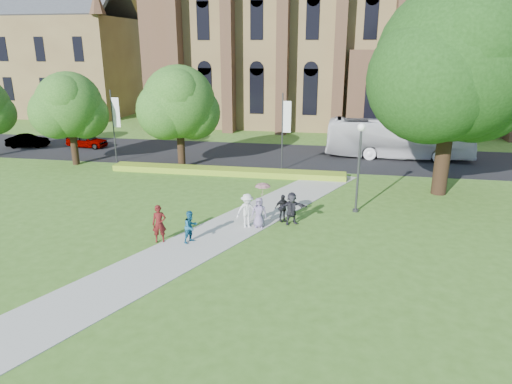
% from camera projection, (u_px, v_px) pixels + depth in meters
% --- Properties ---
extents(ground, '(160.00, 160.00, 0.00)m').
position_uv_depth(ground, '(202.00, 247.00, 22.17)').
color(ground, '#3D661E').
rests_on(ground, ground).
extents(road, '(160.00, 10.00, 0.02)m').
position_uv_depth(road, '(266.00, 155.00, 40.92)').
color(road, black).
rests_on(road, ground).
extents(footpath, '(15.58, 28.54, 0.04)m').
position_uv_depth(footpath, '(208.00, 239.00, 23.10)').
color(footpath, '#B2B2A8').
rests_on(footpath, ground).
extents(flower_hedge, '(18.00, 1.40, 0.45)m').
position_uv_depth(flower_hedge, '(226.00, 171.00, 34.81)').
color(flower_hedge, gold).
rests_on(flower_hedge, ground).
extents(cathedral, '(52.60, 18.25, 28.00)m').
position_uv_depth(cathedral, '(377.00, 14.00, 53.77)').
color(cathedral, olive).
rests_on(cathedral, ground).
extents(building_west, '(22.00, 14.00, 18.30)m').
position_uv_depth(building_west, '(54.00, 47.00, 64.46)').
color(building_west, olive).
rests_on(building_west, ground).
extents(streetlamp, '(0.44, 0.44, 5.24)m').
position_uv_depth(streetlamp, '(359.00, 157.00, 26.00)').
color(streetlamp, '#38383D').
rests_on(streetlamp, ground).
extents(large_tree, '(9.60, 9.60, 13.20)m').
position_uv_depth(large_tree, '(455.00, 63.00, 27.74)').
color(large_tree, '#332114').
rests_on(large_tree, ground).
extents(street_tree_0, '(5.20, 5.20, 7.50)m').
position_uv_depth(street_tree_0, '(69.00, 105.00, 36.34)').
color(street_tree_0, '#332114').
rests_on(street_tree_0, ground).
extents(street_tree_1, '(5.60, 5.60, 8.05)m').
position_uv_depth(street_tree_1, '(179.00, 102.00, 35.18)').
color(street_tree_1, '#332114').
rests_on(street_tree_1, ground).
extents(banner_pole_0, '(0.70, 0.10, 6.00)m').
position_uv_depth(banner_pole_0, '(284.00, 127.00, 35.03)').
color(banner_pole_0, '#38383D').
rests_on(banner_pole_0, ground).
extents(banner_pole_1, '(0.70, 0.10, 6.00)m').
position_uv_depth(banner_pole_1, '(114.00, 122.00, 37.39)').
color(banner_pole_1, '#38383D').
rests_on(banner_pole_1, ground).
extents(tour_coach, '(12.36, 2.99, 3.44)m').
position_uv_depth(tour_coach, '(398.00, 138.00, 39.42)').
color(tour_coach, silver).
rests_on(tour_coach, road).
extents(car_0, '(4.01, 1.84, 1.33)m').
position_uv_depth(car_0, '(87.00, 140.00, 43.87)').
color(car_0, gray).
rests_on(car_0, road).
extents(car_1, '(3.98, 2.33, 1.24)m').
position_uv_depth(car_1, '(28.00, 141.00, 43.98)').
color(car_1, gray).
rests_on(car_1, road).
extents(pedestrian_0, '(0.81, 0.66, 1.90)m').
position_uv_depth(pedestrian_0, '(159.00, 224.00, 22.48)').
color(pedestrian_0, '#4E1211').
rests_on(pedestrian_0, footpath).
extents(pedestrian_1, '(0.93, 1.00, 1.63)m').
position_uv_depth(pedestrian_1, '(191.00, 227.00, 22.45)').
color(pedestrian_1, '#18557A').
rests_on(pedestrian_1, footpath).
extents(pedestrian_2, '(1.39, 1.20, 1.87)m').
position_uv_depth(pedestrian_2, '(247.00, 211.00, 24.30)').
color(pedestrian_2, silver).
rests_on(pedestrian_2, footpath).
extents(pedestrian_3, '(0.98, 0.77, 1.55)m').
position_uv_depth(pedestrian_3, '(282.00, 208.00, 25.18)').
color(pedestrian_3, black).
rests_on(pedestrian_3, footpath).
extents(pedestrian_4, '(0.87, 0.62, 1.66)m').
position_uv_depth(pedestrian_4, '(259.00, 213.00, 24.34)').
color(pedestrian_4, slate).
rests_on(pedestrian_4, footpath).
extents(pedestrian_5, '(1.74, 1.17, 1.80)m').
position_uv_depth(pedestrian_5, '(292.00, 208.00, 24.77)').
color(pedestrian_5, '#27252D').
rests_on(pedestrian_5, footpath).
extents(parasol, '(0.93, 0.93, 0.72)m').
position_uv_depth(parasol, '(263.00, 191.00, 24.04)').
color(parasol, '#C58B9A').
rests_on(parasol, pedestrian_4).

